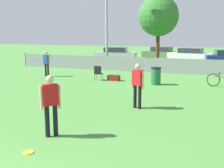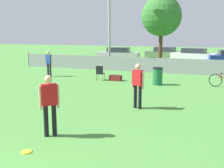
{
  "view_description": "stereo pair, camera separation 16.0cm",
  "coord_description": "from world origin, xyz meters",
  "px_view_note": "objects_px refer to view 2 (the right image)",
  "views": [
    {
      "loc": [
        3.85,
        -2.26,
        2.83
      ],
      "look_at": [
        0.3,
        7.01,
        1.05
      ],
      "focal_mm": 45.0,
      "sensor_mm": 36.0,
      "label": 1
    },
    {
      "loc": [
        4.0,
        -2.2,
        2.83
      ],
      "look_at": [
        0.3,
        7.01,
        1.05
      ],
      "focal_mm": 45.0,
      "sensor_mm": 36.0,
      "label": 2
    }
  ],
  "objects_px": {
    "trash_bin": "(158,76)",
    "gear_bag_sideline": "(116,78)",
    "folding_chair_sideline": "(100,72)",
    "spectator_in_blue": "(49,62)",
    "tree_near_pole": "(161,16)",
    "light_pole": "(109,5)",
    "player_thrower_red": "(138,83)",
    "parked_car_olive": "(165,53)",
    "parked_car_silver": "(119,54)",
    "parked_car_white": "(194,55)",
    "frisbee_disc": "(26,152)",
    "player_defender_red": "(49,101)"
  },
  "relations": [
    {
      "from": "player_defender_red",
      "to": "tree_near_pole",
      "type": "bearing_deg",
      "value": 48.1
    },
    {
      "from": "player_defender_red",
      "to": "gear_bag_sideline",
      "type": "height_order",
      "value": "player_defender_red"
    },
    {
      "from": "tree_near_pole",
      "to": "trash_bin",
      "type": "bearing_deg",
      "value": -78.59
    },
    {
      "from": "spectator_in_blue",
      "to": "player_defender_red",
      "type": "bearing_deg",
      "value": 134.63
    },
    {
      "from": "player_thrower_red",
      "to": "parked_car_white",
      "type": "xyz_separation_m",
      "value": [
        0.04,
        19.79,
        -0.33
      ]
    },
    {
      "from": "frisbee_disc",
      "to": "folding_chair_sideline",
      "type": "height_order",
      "value": "folding_chair_sideline"
    },
    {
      "from": "player_defender_red",
      "to": "light_pole",
      "type": "bearing_deg",
      "value": 61.78
    },
    {
      "from": "player_defender_red",
      "to": "parked_car_silver",
      "type": "relative_size",
      "value": 0.38
    },
    {
      "from": "light_pole",
      "to": "gear_bag_sideline",
      "type": "relative_size",
      "value": 11.75
    },
    {
      "from": "folding_chair_sideline",
      "to": "parked_car_olive",
      "type": "relative_size",
      "value": 0.21
    },
    {
      "from": "spectator_in_blue",
      "to": "gear_bag_sideline",
      "type": "bearing_deg",
      "value": -169.67
    },
    {
      "from": "player_thrower_red",
      "to": "player_defender_red",
      "type": "relative_size",
      "value": 1.0
    },
    {
      "from": "gear_bag_sideline",
      "to": "light_pole",
      "type": "bearing_deg",
      "value": 116.33
    },
    {
      "from": "trash_bin",
      "to": "gear_bag_sideline",
      "type": "xyz_separation_m",
      "value": [
        -2.7,
        0.46,
        -0.33
      ]
    },
    {
      "from": "light_pole",
      "to": "parked_car_silver",
      "type": "height_order",
      "value": "light_pole"
    },
    {
      "from": "folding_chair_sideline",
      "to": "parked_car_white",
      "type": "distance_m",
      "value": 14.88
    },
    {
      "from": "light_pole",
      "to": "gear_bag_sideline",
      "type": "height_order",
      "value": "light_pole"
    },
    {
      "from": "frisbee_disc",
      "to": "parked_car_olive",
      "type": "xyz_separation_m",
      "value": [
        -1.97,
        26.51,
        0.67
      ]
    },
    {
      "from": "tree_near_pole",
      "to": "parked_car_olive",
      "type": "xyz_separation_m",
      "value": [
        -1.11,
        7.57,
        -3.61
      ]
    },
    {
      "from": "player_thrower_red",
      "to": "folding_chair_sideline",
      "type": "distance_m",
      "value": 6.83
    },
    {
      "from": "player_defender_red",
      "to": "parked_car_silver",
      "type": "height_order",
      "value": "player_defender_red"
    },
    {
      "from": "frisbee_disc",
      "to": "trash_bin",
      "type": "relative_size",
      "value": 0.27
    },
    {
      "from": "player_defender_red",
      "to": "spectator_in_blue",
      "type": "xyz_separation_m",
      "value": [
        -6.51,
        9.49,
        -0.02
      ]
    },
    {
      "from": "spectator_in_blue",
      "to": "trash_bin",
      "type": "relative_size",
      "value": 1.73
    },
    {
      "from": "trash_bin",
      "to": "gear_bag_sideline",
      "type": "bearing_deg",
      "value": 170.44
    },
    {
      "from": "tree_near_pole",
      "to": "player_thrower_red",
      "type": "height_order",
      "value": "tree_near_pole"
    },
    {
      "from": "parked_car_olive",
      "to": "gear_bag_sideline",
      "type": "bearing_deg",
      "value": -84.74
    },
    {
      "from": "tree_near_pole",
      "to": "light_pole",
      "type": "bearing_deg",
      "value": -137.25
    },
    {
      "from": "tree_near_pole",
      "to": "player_defender_red",
      "type": "height_order",
      "value": "tree_near_pole"
    },
    {
      "from": "tree_near_pole",
      "to": "frisbee_disc",
      "type": "bearing_deg",
      "value": -87.39
    },
    {
      "from": "light_pole",
      "to": "frisbee_disc",
      "type": "height_order",
      "value": "light_pole"
    },
    {
      "from": "light_pole",
      "to": "player_thrower_red",
      "type": "relative_size",
      "value": 4.92
    },
    {
      "from": "light_pole",
      "to": "tree_near_pole",
      "type": "distance_m",
      "value": 4.76
    },
    {
      "from": "trash_bin",
      "to": "parked_car_olive",
      "type": "height_order",
      "value": "parked_car_olive"
    },
    {
      "from": "folding_chair_sideline",
      "to": "trash_bin",
      "type": "relative_size",
      "value": 0.92
    },
    {
      "from": "gear_bag_sideline",
      "to": "frisbee_disc",
      "type": "bearing_deg",
      "value": -80.39
    },
    {
      "from": "tree_near_pole",
      "to": "folding_chair_sideline",
      "type": "relative_size",
      "value": 6.69
    },
    {
      "from": "light_pole",
      "to": "frisbee_disc",
      "type": "bearing_deg",
      "value": -74.67
    },
    {
      "from": "parked_car_white",
      "to": "gear_bag_sideline",
      "type": "bearing_deg",
      "value": -93.87
    },
    {
      "from": "parked_car_silver",
      "to": "gear_bag_sideline",
      "type": "bearing_deg",
      "value": -77.85
    },
    {
      "from": "trash_bin",
      "to": "parked_car_olive",
      "type": "relative_size",
      "value": 0.23
    },
    {
      "from": "folding_chair_sideline",
      "to": "spectator_in_blue",
      "type": "bearing_deg",
      "value": -10.14
    },
    {
      "from": "player_defender_red",
      "to": "parked_car_olive",
      "type": "relative_size",
      "value": 0.4
    },
    {
      "from": "player_thrower_red",
      "to": "frisbee_disc",
      "type": "relative_size",
      "value": 6.55
    },
    {
      "from": "frisbee_disc",
      "to": "trash_bin",
      "type": "xyz_separation_m",
      "value": [
        0.9,
        10.22,
        0.48
      ]
    },
    {
      "from": "spectator_in_blue",
      "to": "parked_car_white",
      "type": "distance_m",
      "value": 16.16
    },
    {
      "from": "parked_car_silver",
      "to": "parked_car_white",
      "type": "relative_size",
      "value": 0.97
    },
    {
      "from": "folding_chair_sideline",
      "to": "gear_bag_sideline",
      "type": "xyz_separation_m",
      "value": [
        0.92,
        0.26,
        -0.33
      ]
    },
    {
      "from": "player_thrower_red",
      "to": "light_pole",
      "type": "bearing_deg",
      "value": 139.33
    },
    {
      "from": "parked_car_silver",
      "to": "parked_car_olive",
      "type": "xyz_separation_m",
      "value": [
        4.17,
        3.77,
        -0.02
      ]
    }
  ]
}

